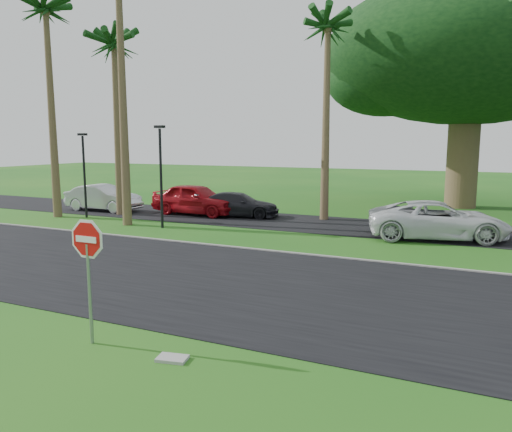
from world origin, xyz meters
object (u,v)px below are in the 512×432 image
object	(u,v)px
car_silver	(103,198)
car_minivan	(438,221)
car_red	(196,199)
stop_sign_near	(88,256)
car_dark	(238,205)

from	to	relation	value
car_silver	car_minivan	bearing A→B (deg)	-93.65
car_silver	car_red	distance (m)	5.63
car_silver	car_minivan	size ratio (longest dim) A/B	0.81
stop_sign_near	car_dark	xyz separation A→B (m)	(-4.88, 16.00, -1.15)
car_red	car_minivan	world-z (taller)	car_red
car_red	car_minivan	size ratio (longest dim) A/B	0.89
car_dark	car_red	bearing A→B (deg)	86.97
car_red	car_minivan	distance (m)	12.58
stop_sign_near	car_silver	xyz separation A→B (m)	(-12.83, 14.73, -1.04)
car_red	car_dark	world-z (taller)	car_red
car_red	car_dark	xyz separation A→B (m)	(2.39, 0.32, -0.21)
stop_sign_near	car_silver	size ratio (longest dim) A/B	0.59
stop_sign_near	car_dark	world-z (taller)	stop_sign_near
car_silver	car_minivan	xyz separation A→B (m)	(18.03, -0.70, 0.03)
car_silver	car_dark	bearing A→B (deg)	-82.36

